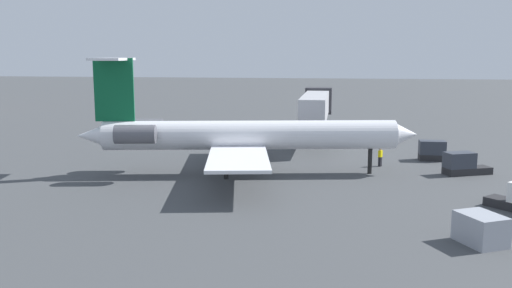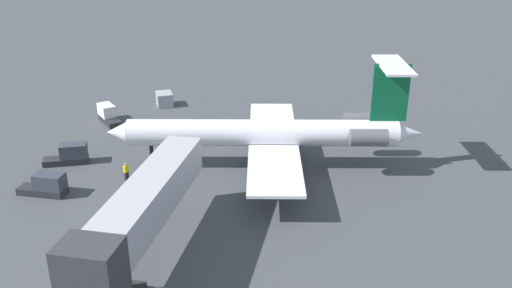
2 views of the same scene
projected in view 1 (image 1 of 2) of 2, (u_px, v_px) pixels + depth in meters
name	position (u px, v px, depth m)	size (l,w,h in m)	color
ground_plane	(230.00, 180.00, 43.47)	(400.00, 400.00, 0.10)	#424447
regional_jet	(237.00, 134.00, 44.84)	(21.40, 28.24, 9.70)	white
jet_bridge	(316.00, 106.00, 60.74)	(16.67, 3.20, 6.00)	#ADADB2
ground_crew_marshaller	(380.00, 157.00, 48.62)	(0.48, 0.42, 1.69)	black
baggage_tug_trailing	(463.00, 165.00, 45.25)	(2.83, 4.23, 1.90)	#262628
baggage_tug_spare	(436.00, 152.00, 51.34)	(1.42, 4.01, 1.90)	#262628
cargo_container_uld	(481.00, 229.00, 28.54)	(3.01, 2.76, 1.61)	#999EA8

